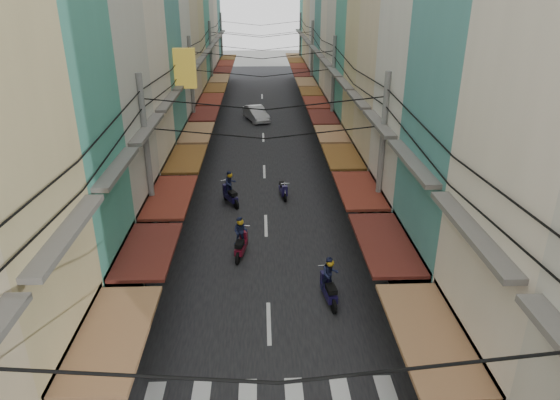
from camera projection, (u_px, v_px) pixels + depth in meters
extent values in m
plane|color=slate|center=(268.00, 292.00, 19.98)|extent=(160.00, 160.00, 0.00)
cube|color=black|center=(263.00, 145.00, 38.32)|extent=(10.00, 80.00, 0.02)
cube|color=slate|center=(178.00, 146.00, 38.07)|extent=(3.00, 80.00, 0.06)
cube|color=slate|center=(347.00, 144.00, 38.54)|extent=(3.00, 80.00, 0.06)
cube|color=black|center=(63.00, 379.00, 13.40)|extent=(1.20, 4.52, 3.20)
cube|color=#8B613F|center=(113.00, 335.00, 12.90)|extent=(1.80, 4.33, 0.12)
cube|color=#595651|center=(67.00, 232.00, 11.68)|extent=(0.50, 4.23, 0.15)
cube|color=black|center=(109.00, 286.00, 17.53)|extent=(1.20, 4.13, 3.20)
cube|color=#541E18|center=(148.00, 250.00, 17.02)|extent=(1.80, 3.96, 0.12)
cube|color=#595651|center=(117.00, 168.00, 15.81)|extent=(0.50, 3.87, 0.15)
cube|color=beige|center=(45.00, 10.00, 18.24)|extent=(6.00, 5.14, 20.93)
cube|color=black|center=(139.00, 226.00, 21.85)|extent=(1.20, 4.94, 3.20)
cube|color=maroon|center=(170.00, 196.00, 21.35)|extent=(1.80, 4.73, 0.12)
cube|color=#595651|center=(148.00, 128.00, 20.14)|extent=(0.50, 4.63, 0.15)
cube|color=beige|center=(94.00, 45.00, 23.57)|extent=(6.00, 4.95, 17.43)
cube|color=black|center=(160.00, 184.00, 26.48)|extent=(1.20, 4.75, 3.20)
cube|color=brown|center=(186.00, 159.00, 25.98)|extent=(1.80, 4.56, 0.12)
cube|color=#595651|center=(169.00, 101.00, 24.76)|extent=(0.50, 4.46, 0.15)
cube|color=teal|center=(122.00, 45.00, 28.35)|extent=(6.00, 4.99, 16.32)
cube|color=black|center=(174.00, 155.00, 31.04)|extent=(1.20, 4.80, 3.20)
cube|color=#8B613F|center=(197.00, 133.00, 30.54)|extent=(1.80, 4.60, 0.12)
cube|color=#595651|center=(183.00, 83.00, 29.32)|extent=(0.50, 4.50, 0.15)
cube|color=black|center=(185.00, 133.00, 35.46)|extent=(1.20, 4.46, 3.20)
cube|color=#541E18|center=(205.00, 114.00, 34.96)|extent=(1.80, 4.27, 0.12)
cube|color=#595651|center=(192.00, 70.00, 33.74)|extent=(0.50, 4.18, 0.15)
cube|color=#C8B38D|center=(152.00, 0.00, 36.29)|extent=(6.00, 4.89, 20.58)
cube|color=black|center=(193.00, 117.00, 39.83)|extent=(1.20, 4.70, 3.20)
cube|color=maroon|center=(211.00, 99.00, 39.33)|extent=(1.80, 4.50, 0.12)
cube|color=#595651|center=(200.00, 60.00, 38.12)|extent=(0.50, 4.40, 0.15)
cube|color=tan|center=(164.00, 12.00, 41.03)|extent=(6.00, 4.52, 18.44)
cube|color=black|center=(199.00, 104.00, 44.15)|extent=(1.20, 4.34, 3.20)
cube|color=brown|center=(216.00, 88.00, 43.65)|extent=(1.80, 4.16, 0.12)
cube|color=#595651|center=(206.00, 53.00, 42.43)|extent=(0.50, 4.07, 0.15)
cube|color=black|center=(205.00, 93.00, 48.60)|extent=(1.20, 4.99, 3.20)
cube|color=#8B613F|center=(220.00, 78.00, 48.10)|extent=(1.80, 4.78, 0.12)
cube|color=#595651|center=(211.00, 46.00, 46.88)|extent=(0.50, 4.68, 0.15)
cube|color=black|center=(209.00, 84.00, 53.25)|extent=(1.20, 4.74, 3.20)
cube|color=#541E18|center=(223.00, 70.00, 52.75)|extent=(1.80, 4.55, 0.12)
cube|color=#595651|center=(215.00, 41.00, 51.53)|extent=(0.50, 4.45, 0.15)
cube|color=black|center=(213.00, 76.00, 57.79)|extent=(1.20, 4.76, 3.20)
cube|color=maroon|center=(226.00, 63.00, 57.28)|extent=(1.80, 4.56, 0.12)
cube|color=#595651|center=(219.00, 36.00, 56.07)|extent=(0.50, 4.46, 0.15)
cube|color=black|center=(217.00, 69.00, 62.37)|extent=(1.20, 4.84, 3.20)
cube|color=brown|center=(228.00, 58.00, 61.87)|extent=(1.80, 4.64, 0.12)
cube|color=#595651|center=(222.00, 32.00, 60.65)|extent=(0.50, 4.54, 0.15)
cube|color=brown|center=(185.00, 68.00, 28.04)|extent=(1.20, 0.40, 2.20)
cube|color=black|center=(477.00, 375.00, 13.54)|extent=(1.20, 4.78, 3.20)
cube|color=#8B613F|center=(429.00, 334.00, 12.93)|extent=(1.80, 4.58, 0.12)
cube|color=#595651|center=(471.00, 231.00, 11.76)|extent=(0.50, 4.48, 0.15)
cube|color=teal|center=(518.00, 114.00, 15.85)|extent=(6.00, 5.03, 15.08)
cube|color=black|center=(422.00, 276.00, 18.13)|extent=(1.20, 4.83, 3.20)
cube|color=#541E18|center=(384.00, 243.00, 17.52)|extent=(1.80, 4.63, 0.12)
cube|color=#595651|center=(412.00, 162.00, 16.35)|extent=(0.50, 4.53, 0.15)
cube|color=black|center=(389.00, 218.00, 22.63)|extent=(1.20, 4.60, 3.20)
cube|color=maroon|center=(359.00, 190.00, 22.02)|extent=(1.80, 4.41, 0.12)
cube|color=#595651|center=(379.00, 123.00, 20.85)|extent=(0.50, 4.31, 0.15)
cube|color=#C8B38D|center=(432.00, 7.00, 23.50)|extent=(6.00, 4.52, 20.74)
cube|color=black|center=(369.00, 181.00, 26.90)|extent=(1.20, 4.34, 3.20)
cube|color=brown|center=(342.00, 156.00, 26.29)|extent=(1.80, 4.16, 0.12)
cube|color=#595651|center=(358.00, 100.00, 25.12)|extent=(0.50, 4.07, 0.15)
cube|color=tan|center=(401.00, 65.00, 28.78)|extent=(6.00, 4.12, 14.13)
cube|color=black|center=(355.00, 156.00, 30.87)|extent=(1.20, 3.96, 3.20)
cube|color=#8B613F|center=(331.00, 134.00, 30.26)|extent=(1.80, 3.79, 0.12)
cube|color=#595651|center=(345.00, 84.00, 29.09)|extent=(0.50, 3.71, 0.15)
cube|color=teal|center=(387.00, 27.00, 31.98)|extent=(6.00, 4.40, 17.68)
cube|color=black|center=(344.00, 136.00, 34.78)|extent=(1.20, 4.23, 3.20)
cube|color=#541E18|center=(323.00, 117.00, 34.17)|extent=(1.80, 4.05, 0.12)
cube|color=#595651|center=(334.00, 72.00, 33.00)|extent=(0.50, 3.96, 0.15)
cube|color=black|center=(335.00, 120.00, 38.92)|extent=(1.20, 4.45, 3.20)
cube|color=maroon|center=(316.00, 102.00, 38.31)|extent=(1.80, 4.26, 0.12)
cube|color=#595651|center=(326.00, 62.00, 37.14)|extent=(0.50, 4.17, 0.15)
cube|color=black|center=(328.00, 108.00, 42.88)|extent=(1.20, 3.84, 3.20)
cube|color=brown|center=(311.00, 91.00, 42.27)|extent=(1.80, 3.68, 0.12)
cube|color=#595651|center=(319.00, 55.00, 41.10)|extent=(0.50, 3.60, 0.15)
cube|color=black|center=(322.00, 97.00, 47.01)|extent=(1.20, 4.81, 3.20)
cube|color=#8B613F|center=(306.00, 82.00, 46.40)|extent=(1.80, 4.61, 0.12)
cube|color=#595651|center=(314.00, 48.00, 45.23)|extent=(0.50, 4.51, 0.15)
cube|color=beige|center=(343.00, 1.00, 48.40)|extent=(6.00, 5.00, 19.71)
cube|color=black|center=(316.00, 87.00, 51.60)|extent=(1.20, 4.80, 3.20)
cube|color=#541E18|center=(302.00, 73.00, 50.99)|extent=(1.80, 4.60, 0.12)
cube|color=#595651|center=(309.00, 43.00, 49.82)|extent=(0.50, 4.50, 0.15)
cube|color=#C8B38D|center=(336.00, 14.00, 53.24)|extent=(6.00, 4.32, 16.86)
cube|color=black|center=(312.00, 79.00, 55.87)|extent=(1.20, 4.15, 3.20)
cube|color=maroon|center=(299.00, 66.00, 55.26)|extent=(1.80, 3.97, 0.12)
cube|color=#595651|center=(305.00, 38.00, 54.09)|extent=(0.50, 3.89, 0.15)
cube|color=black|center=(308.00, 73.00, 59.84)|extent=(1.20, 4.16, 3.20)
cube|color=brown|center=(296.00, 61.00, 59.23)|extent=(1.80, 3.99, 0.12)
cube|color=#595651|center=(302.00, 34.00, 58.06)|extent=(0.50, 3.90, 0.15)
cube|color=teal|center=(325.00, 21.00, 61.93)|extent=(6.00, 4.88, 14.34)
cube|color=black|center=(305.00, 67.00, 64.06)|extent=(1.20, 4.68, 3.20)
cube|color=#8B613F|center=(293.00, 56.00, 63.45)|extent=(1.80, 4.49, 0.12)
cube|color=#595651|center=(299.00, 31.00, 62.28)|extent=(0.50, 4.39, 0.15)
cylinder|color=slate|center=(149.00, 172.00, 20.93)|extent=(0.26, 0.26, 8.20)
cylinder|color=slate|center=(380.00, 169.00, 21.28)|extent=(0.26, 0.26, 8.20)
cylinder|color=slate|center=(193.00, 98.00, 34.68)|extent=(0.26, 0.26, 8.20)
cylinder|color=slate|center=(333.00, 96.00, 35.03)|extent=(0.26, 0.26, 8.20)
cylinder|color=slate|center=(211.00, 65.00, 48.43)|extent=(0.26, 0.26, 8.20)
cylinder|color=slate|center=(312.00, 65.00, 48.79)|extent=(0.26, 0.26, 8.20)
cylinder|color=slate|center=(222.00, 48.00, 62.19)|extent=(0.26, 0.26, 8.20)
cylinder|color=slate|center=(300.00, 47.00, 62.54)|extent=(0.26, 0.26, 8.20)
imported|color=silver|center=(256.00, 121.00, 45.16)|extent=(4.95, 3.19, 1.63)
imported|color=black|center=(429.00, 252.00, 23.00)|extent=(1.89, 1.14, 1.22)
cylinder|color=black|center=(242.00, 243.00, 23.17)|extent=(0.11, 0.55, 0.55)
cylinder|color=black|center=(241.00, 258.00, 21.90)|extent=(0.11, 0.55, 0.55)
cube|color=maroon|center=(241.00, 247.00, 22.47)|extent=(0.36, 1.22, 0.30)
cube|color=black|center=(241.00, 244.00, 22.10)|extent=(0.34, 0.58, 0.19)
cube|color=maroon|center=(241.00, 237.00, 22.90)|extent=(0.32, 0.30, 0.58)
imported|color=#1D2244|center=(241.00, 245.00, 22.41)|extent=(0.56, 0.40, 1.41)
sphere|color=gold|center=(240.00, 224.00, 21.99)|extent=(0.30, 0.30, 0.30)
cylinder|color=black|center=(326.00, 286.00, 19.90)|extent=(0.11, 0.56, 0.56)
cylinder|color=black|center=(331.00, 307.00, 18.61)|extent=(0.11, 0.56, 0.56)
cube|color=#191244|center=(329.00, 292.00, 19.19)|extent=(0.37, 1.24, 0.30)
cube|color=black|center=(330.00, 289.00, 18.81)|extent=(0.35, 0.59, 0.19)
cube|color=#191244|center=(327.00, 278.00, 19.63)|extent=(0.32, 0.30, 0.59)
imported|color=#1D2244|center=(329.00, 289.00, 19.13)|extent=(0.57, 0.40, 1.43)
sphere|color=gold|center=(330.00, 265.00, 18.70)|extent=(0.30, 0.30, 0.30)
cylinder|color=black|center=(232.00, 195.00, 28.47)|extent=(0.11, 0.56, 0.56)
cylinder|color=black|center=(230.00, 205.00, 27.18)|extent=(0.11, 0.56, 0.56)
cube|color=#191244|center=(231.00, 197.00, 27.76)|extent=(0.37, 1.25, 0.30)
cube|color=black|center=(230.00, 194.00, 27.38)|extent=(0.35, 0.60, 0.20)
cube|color=#191244|center=(231.00, 189.00, 28.21)|extent=(0.33, 0.30, 0.60)
imported|color=#1D2244|center=(231.00, 195.00, 27.70)|extent=(0.57, 0.41, 1.44)
sphere|color=gold|center=(230.00, 176.00, 27.27)|extent=(0.30, 0.30, 0.30)
cylinder|color=black|center=(283.00, 189.00, 29.40)|extent=(0.10, 0.51, 0.51)
cylinder|color=black|center=(284.00, 197.00, 28.22)|extent=(0.10, 0.51, 0.51)
cube|color=#191244|center=(283.00, 191.00, 28.74)|extent=(0.34, 1.14, 0.28)
cube|color=black|center=(283.00, 187.00, 28.40)|extent=(0.32, 0.54, 0.18)
cube|color=#191244|center=(283.00, 183.00, 29.15)|extent=(0.30, 0.28, 0.54)
cylinder|color=black|center=(491.00, 388.00, 14.88)|extent=(0.10, 0.54, 0.54)
cube|color=black|center=(508.00, 400.00, 13.84)|extent=(0.33, 0.57, 0.19)
cube|color=black|center=(495.00, 380.00, 14.62)|extent=(0.31, 0.29, 0.57)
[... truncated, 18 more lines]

